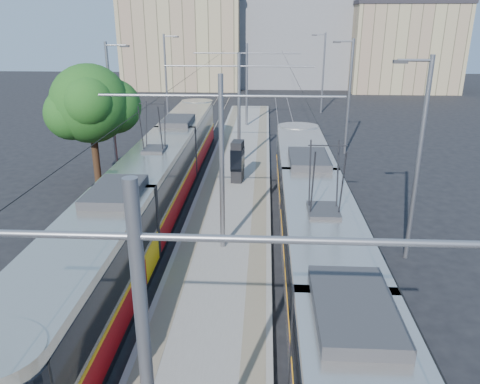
{
  "coord_description": "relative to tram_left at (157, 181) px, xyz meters",
  "views": [
    {
      "loc": [
        1.65,
        -9.38,
        9.12
      ],
      "look_at": [
        0.55,
        11.04,
        1.6
      ],
      "focal_mm": 35.0,
      "sensor_mm": 36.0,
      "label": 1
    }
  ],
  "objects": [
    {
      "name": "building_right",
      "position": [
        23.6,
        45.95,
        4.08
      ],
      "size": [
        14.28,
        10.2,
        11.56
      ],
      "color": "tan",
      "rests_on": "ground"
    },
    {
      "name": "building_left",
      "position": [
        -6.4,
        47.95,
        4.96
      ],
      "size": [
        16.32,
        12.24,
        13.3
      ],
      "color": "tan",
      "rests_on": "ground"
    },
    {
      "name": "rails",
      "position": [
        3.6,
        4.95,
        -1.69
      ],
      "size": [
        8.71,
        70.0,
        0.03
      ],
      "color": "gray",
      "rests_on": "ground"
    },
    {
      "name": "shelter",
      "position": [
        3.71,
        4.41,
        -0.16
      ],
      "size": [
        0.78,
        1.15,
        2.38
      ],
      "rotation": [
        0.0,
        0.0,
        -0.12
      ],
      "color": "black",
      "rests_on": "platform"
    },
    {
      "name": "tree",
      "position": [
        -4.14,
        4.17,
        3.01
      ],
      "size": [
        4.8,
        4.44,
        6.97
      ],
      "color": "#382314",
      "rests_on": "ground"
    },
    {
      "name": "tram_left",
      "position": [
        0.0,
        0.0,
        0.0
      ],
      "size": [
        2.43,
        30.98,
        5.5
      ],
      "color": "black",
      "rests_on": "ground"
    },
    {
      "name": "tactile_strip_right",
      "position": [
        5.05,
        4.95,
        -1.4
      ],
      "size": [
        0.7,
        50.0,
        0.01
      ],
      "primitive_type": "cube",
      "color": "gray",
      "rests_on": "platform"
    },
    {
      "name": "street_lamps",
      "position": [
        3.6,
        8.95,
        2.48
      ],
      "size": [
        15.18,
        38.22,
        8.0
      ],
      "color": "slate",
      "rests_on": "ground"
    },
    {
      "name": "catenary",
      "position": [
        3.6,
        2.1,
        2.82
      ],
      "size": [
        9.2,
        70.0,
        7.0
      ],
      "color": "slate",
      "rests_on": "platform"
    },
    {
      "name": "building_centre",
      "position": [
        9.6,
        51.95,
        6.1
      ],
      "size": [
        18.36,
        14.28,
        15.58
      ],
      "color": "slate",
      "rests_on": "ground"
    },
    {
      "name": "tactile_strip_left",
      "position": [
        2.15,
        4.95,
        -1.4
      ],
      "size": [
        0.7,
        50.0,
        0.01
      ],
      "primitive_type": "cube",
      "color": "gray",
      "rests_on": "platform"
    },
    {
      "name": "tram_right",
      "position": [
        7.2,
        -7.32,
        0.15
      ],
      "size": [
        2.43,
        28.17,
        5.5
      ],
      "color": "black",
      "rests_on": "ground"
    },
    {
      "name": "platform",
      "position": [
        3.6,
        4.95,
        -1.56
      ],
      "size": [
        4.0,
        50.0,
        0.3
      ],
      "primitive_type": "cube",
      "color": "gray",
      "rests_on": "ground"
    }
  ]
}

